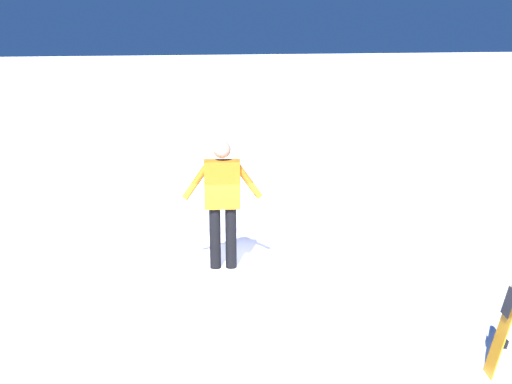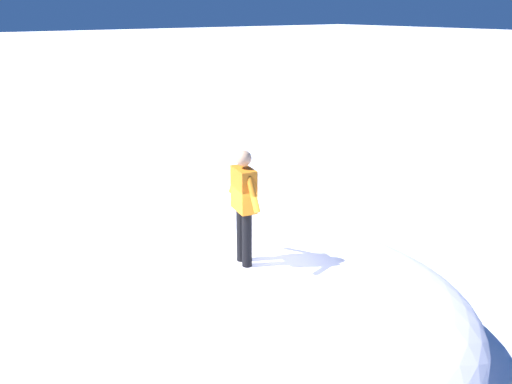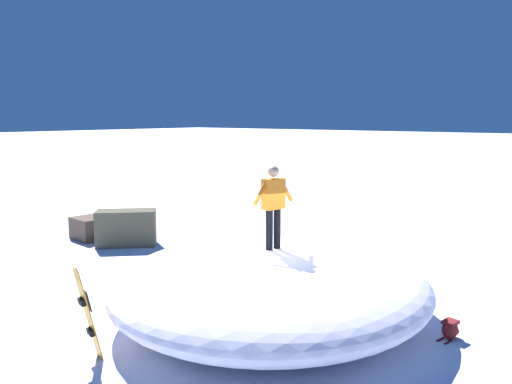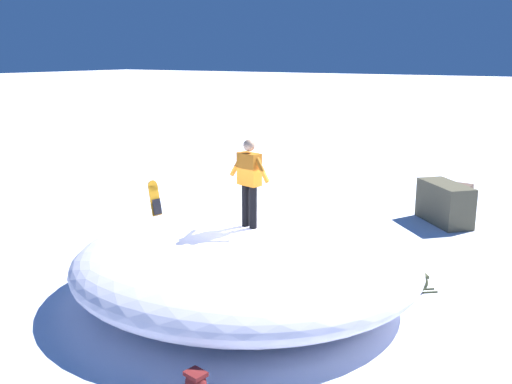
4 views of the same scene
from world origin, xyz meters
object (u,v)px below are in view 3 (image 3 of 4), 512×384
Objects in this scene: snowboarder_standing at (273,202)px; backpack_far at (450,329)px; snowboard_primary_upright at (87,311)px; backpack_near at (274,262)px.

snowboarder_standing is 3.96m from backpack_far.
snowboard_primary_upright is 3.17× the size of backpack_far.
backpack_far is at bearing -43.99° from snowboard_primary_upright.
snowboarder_standing reaches higher than backpack_near.
snowboard_primary_upright is 6.10m from backpack_near.
snowboard_primary_upright is at bearing -173.83° from backpack_near.
snowboarder_standing is at bearing -144.31° from backpack_near.
snowboard_primary_upright is at bearing 159.79° from snowboarder_standing.
backpack_near reaches higher than backpack_far.
backpack_near is at bearing 73.32° from backpack_far.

